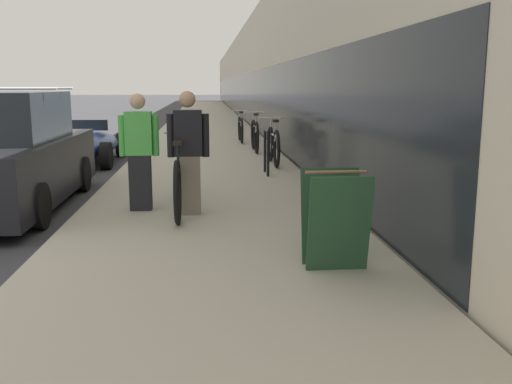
% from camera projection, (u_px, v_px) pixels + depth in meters
% --- Properties ---
extents(sidewalk_slab, '(3.58, 70.00, 0.15)m').
position_uv_depth(sidewalk_slab, '(206.00, 122.00, 27.06)').
color(sidewalk_slab, '#B2AA99').
rests_on(sidewalk_slab, ground).
extents(storefront_facade, '(10.01, 70.00, 4.61)m').
position_uv_depth(storefront_facade, '(316.00, 77.00, 35.09)').
color(storefront_facade, beige).
rests_on(storefront_facade, ground).
extents(tandem_bicycle, '(0.52, 2.56, 0.99)m').
position_uv_depth(tandem_bicycle, '(180.00, 179.00, 7.66)').
color(tandem_bicycle, black).
rests_on(tandem_bicycle, sidewalk_slab).
extents(person_rider, '(0.54, 0.21, 1.58)m').
position_uv_depth(person_rider, '(188.00, 153.00, 7.30)').
color(person_rider, '#756B5B').
rests_on(person_rider, sidewalk_slab).
extents(person_bystander, '(0.52, 0.21, 1.55)m').
position_uv_depth(person_bystander, '(139.00, 152.00, 7.54)').
color(person_bystander, black).
rests_on(person_bystander, sidewalk_slab).
extents(bike_rack_hoop, '(0.05, 0.60, 0.84)m').
position_uv_depth(bike_rack_hoop, '(267.00, 147.00, 10.67)').
color(bike_rack_hoop, black).
rests_on(bike_rack_hoop, sidewalk_slab).
extents(cruiser_bike_nearest, '(0.52, 1.85, 0.98)m').
position_uv_depth(cruiser_bike_nearest, '(273.00, 145.00, 12.03)').
color(cruiser_bike_nearest, black).
rests_on(cruiser_bike_nearest, sidewalk_slab).
extents(cruiser_bike_middle, '(0.52, 1.77, 0.98)m').
position_uv_depth(cruiser_bike_middle, '(255.00, 135.00, 14.46)').
color(cruiser_bike_middle, black).
rests_on(cruiser_bike_middle, sidewalk_slab).
extents(cruiser_bike_farthest, '(0.52, 1.75, 0.92)m').
position_uv_depth(cruiser_bike_farthest, '(241.00, 129.00, 16.89)').
color(cruiser_bike_farthest, black).
rests_on(cruiser_bike_farthest, sidewalk_slab).
extents(sandwich_board_sign, '(0.56, 0.56, 0.90)m').
position_uv_depth(sandwich_board_sign, '(335.00, 219.00, 5.19)').
color(sandwich_board_sign, '#23472D').
rests_on(sandwich_board_sign, sidewalk_slab).
extents(parked_sedan_curbside, '(1.88, 4.45, 1.78)m').
position_uv_depth(parked_sedan_curbside, '(4.00, 157.00, 8.35)').
color(parked_sedan_curbside, black).
rests_on(parked_sedan_curbside, ground).
extents(vintage_roadster_curbside, '(1.87, 3.99, 0.98)m').
position_uv_depth(vintage_roadster_curbside, '(78.00, 145.00, 13.41)').
color(vintage_roadster_curbside, navy).
rests_on(vintage_roadster_curbside, ground).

